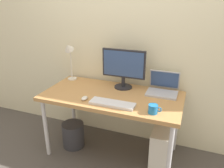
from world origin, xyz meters
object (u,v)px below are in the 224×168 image
(desk_lamp, at_px, (69,53))
(keyboard, at_px, (112,104))
(laptop, at_px, (163,88))
(coffee_mug, at_px, (153,109))
(monitor, at_px, (124,67))
(wastebasket, at_px, (73,135))
(mouse, at_px, (85,98))
(computer_tower, at_px, (160,147))
(desk, at_px, (112,100))

(desk_lamp, relative_size, keyboard, 1.08)
(laptop, distance_m, coffee_mug, 0.49)
(monitor, height_order, wastebasket, monitor)
(mouse, bearing_deg, wastebasket, 148.63)
(laptop, height_order, computer_tower, laptop)
(computer_tower, relative_size, wastebasket, 1.40)
(coffee_mug, bearing_deg, computer_tower, 75.24)
(monitor, xyz_separation_m, computer_tower, (0.50, -0.22, -0.77))
(monitor, relative_size, keyboard, 1.11)
(keyboard, xyz_separation_m, coffee_mug, (0.40, -0.03, 0.03))
(desk, relative_size, laptop, 4.57)
(laptop, bearing_deg, coffee_mug, -90.86)
(wastebasket, bearing_deg, computer_tower, 3.57)
(laptop, distance_m, wastebasket, 1.20)
(wastebasket, bearing_deg, laptop, 17.21)
(desk_lamp, relative_size, wastebasket, 1.59)
(monitor, height_order, laptop, monitor)
(laptop, relative_size, computer_tower, 0.76)
(desk_lamp, bearing_deg, wastebasket, -61.57)
(monitor, xyz_separation_m, laptop, (0.44, 0.02, -0.19))
(keyboard, height_order, wastebasket, keyboard)
(keyboard, relative_size, mouse, 4.89)
(wastebasket, bearing_deg, desk, 6.56)
(desk_lamp, xyz_separation_m, mouse, (0.42, -0.44, -0.32))
(laptop, relative_size, coffee_mug, 2.66)
(computer_tower, bearing_deg, laptop, 104.26)
(desk, relative_size, desk_lamp, 3.07)
(mouse, bearing_deg, computer_tower, 16.46)
(desk, height_order, monitor, monitor)
(desk, xyz_separation_m, mouse, (-0.21, -0.22, 0.08))
(desk_lamp, relative_size, computer_tower, 1.13)
(monitor, bearing_deg, coffee_mug, -47.44)
(wastebasket, bearing_deg, desk_lamp, 118.43)
(monitor, distance_m, laptop, 0.48)
(computer_tower, bearing_deg, keyboard, -153.81)
(laptop, bearing_deg, wastebasket, -162.79)
(laptop, bearing_deg, keyboard, -131.05)
(laptop, xyz_separation_m, wastebasket, (-0.97, -0.30, -0.64))
(monitor, bearing_deg, laptop, 2.36)
(monitor, height_order, coffee_mug, monitor)
(computer_tower, xyz_separation_m, wastebasket, (-1.03, -0.06, -0.06))
(desk_lamp, bearing_deg, coffee_mug, -23.04)
(desk_lamp, height_order, coffee_mug, desk_lamp)
(monitor, relative_size, desk_lamp, 1.02)
(desk, bearing_deg, coffee_mug, -26.99)
(laptop, distance_m, computer_tower, 0.63)
(desk_lamp, xyz_separation_m, computer_tower, (1.18, -0.22, -0.87))
(mouse, bearing_deg, monitor, 59.41)
(desk, xyz_separation_m, wastebasket, (-0.48, -0.06, -0.52))
(desk, bearing_deg, laptop, 26.52)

